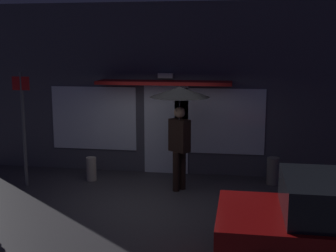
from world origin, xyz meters
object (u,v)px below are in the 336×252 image
Objects in this scene: sidewalk_bollard at (91,169)px; person_with_umbrella at (180,106)px; street_sign_post at (23,123)px; sidewalk_bollard_2 at (273,171)px.

person_with_umbrella is at bearing -10.29° from sidewalk_bollard.
street_sign_post reaches higher than person_with_umbrella.
street_sign_post reaches higher than sidewalk_bollard_2.
sidewalk_bollard is at bearing 24.59° from street_sign_post.
street_sign_post is 1.89m from sidewalk_bollard.
person_with_umbrella is 4.09× the size of sidewalk_bollard.
person_with_umbrella is 0.89× the size of street_sign_post.
sidewalk_bollard_2 is at bearing -122.88° from person_with_umbrella.
street_sign_post is at bearing -155.41° from sidewalk_bollard.
sidewalk_bollard_2 is (4.24, 0.37, 0.03)m from sidewalk_bollard.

